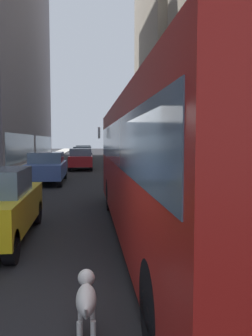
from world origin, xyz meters
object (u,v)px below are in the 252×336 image
object	(u,v)px
car_blue_hatchback	(47,167)
dalmatian_dog	(86,298)
transit_bus	(173,161)
car_grey_wagon	(128,157)
car_silver_sedan	(83,152)
pedestrian_with_handbag	(251,170)
car_red_coupe	(81,159)
car_black_suv	(82,155)

from	to	relation	value
car_blue_hatchback	dalmatian_dog	size ratio (longest dim) A/B	4.94
transit_bus	car_blue_hatchback	xyz separation A→B (m)	(-4.00, 11.26, -0.95)
car_grey_wagon	car_silver_sedan	distance (m)	14.90
transit_bus	pedestrian_with_handbag	world-z (taller)	transit_bus
car_silver_sedan	car_blue_hatchback	distance (m)	25.73
car_blue_hatchback	car_red_coupe	distance (m)	8.39
car_black_suv	car_grey_wagon	distance (m)	6.57
car_blue_hatchback	dalmatian_dog	xyz separation A→B (m)	(2.11, -15.16, -0.31)
car_silver_sedan	car_red_coupe	distance (m)	17.44
car_silver_sedan	car_red_coupe	xyz separation A→B (m)	(0.00, -17.44, -0.01)
dalmatian_dog	transit_bus	bearing A→B (deg)	64.09
car_silver_sedan	dalmatian_dog	bearing A→B (deg)	-89.29
transit_bus	car_grey_wagon	bearing A→B (deg)	85.95
car_red_coupe	pedestrian_with_handbag	xyz separation A→B (m)	(7.21, -13.30, 0.19)
car_black_suv	car_blue_hatchback	world-z (taller)	same
car_black_suv	pedestrian_with_handbag	xyz separation A→B (m)	(7.21, -21.61, 0.19)
car_black_suv	car_silver_sedan	world-z (taller)	same
transit_bus	car_blue_hatchback	size ratio (longest dim) A/B	2.43
car_black_suv	car_grey_wagon	bearing A→B (deg)	-52.51
dalmatian_dog	pedestrian_with_handbag	xyz separation A→B (m)	(6.70, 10.10, 0.50)
car_black_suv	dalmatian_dog	bearing A→B (deg)	-89.08
car_silver_sedan	car_blue_hatchback	xyz separation A→B (m)	(-1.60, -25.68, -0.00)
dalmatian_dog	pedestrian_with_handbag	bearing A→B (deg)	56.43
car_black_suv	car_red_coupe	world-z (taller)	same
transit_bus	car_silver_sedan	distance (m)	37.03
car_black_suv	car_red_coupe	bearing A→B (deg)	-90.00
car_red_coupe	pedestrian_with_handbag	bearing A→B (deg)	-61.54
car_blue_hatchback	pedestrian_with_handbag	size ratio (longest dim) A/B	2.81
car_grey_wagon	car_blue_hatchback	world-z (taller)	same
transit_bus	dalmatian_dog	bearing A→B (deg)	-115.91
transit_bus	car_red_coupe	world-z (taller)	transit_bus
car_blue_hatchback	pedestrian_with_handbag	bearing A→B (deg)	-29.88
car_black_suv	dalmatian_dog	world-z (taller)	car_black_suv
car_blue_hatchback	dalmatian_dog	world-z (taller)	car_blue_hatchback
car_black_suv	car_silver_sedan	bearing A→B (deg)	90.00
car_silver_sedan	car_red_coupe	size ratio (longest dim) A/B	1.18
car_blue_hatchback	pedestrian_with_handbag	xyz separation A→B (m)	(8.81, -5.06, 0.19)
transit_bus	car_red_coupe	xyz separation A→B (m)	(-2.40, 19.50, -0.96)
car_blue_hatchback	car_grey_wagon	bearing A→B (deg)	63.70
car_blue_hatchback	car_black_suv	bearing A→B (deg)	84.48
car_red_coupe	car_silver_sedan	bearing A→B (deg)	90.00
car_grey_wagon	dalmatian_dog	size ratio (longest dim) A/B	4.22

